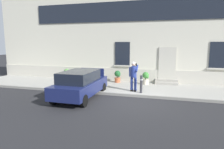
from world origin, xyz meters
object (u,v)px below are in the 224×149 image
(bollard_near_person, at_px, (141,83))
(person_on_phone, at_px, (134,75))
(bollard_far_left, at_px, (87,80))
(planter_terracotta, at_px, (118,76))
(planter_olive, at_px, (67,74))
(planter_charcoal, at_px, (92,75))
(hatchback_car_navy, at_px, (80,84))
(planter_cream, at_px, (146,78))

(bollard_near_person, bearing_deg, person_on_phone, 153.44)
(bollard_far_left, xyz_separation_m, planter_terracotta, (1.31, 2.62, -0.11))
(person_on_phone, distance_m, planter_olive, 6.12)
(bollard_near_person, distance_m, planter_terracotta, 3.32)
(planter_charcoal, bearing_deg, bollard_near_person, -33.80)
(hatchback_car_navy, distance_m, person_on_phone, 3.11)
(person_on_phone, xyz_separation_m, planter_terracotta, (-1.55, 2.38, -0.55))
(bollard_near_person, relative_size, bollard_far_left, 1.00)
(planter_terracotta, bearing_deg, person_on_phone, -56.92)
(bollard_far_left, height_order, planter_terracotta, bollard_far_left)
(hatchback_car_navy, distance_m, planter_terracotta, 4.16)
(bollard_near_person, bearing_deg, hatchback_car_navy, -155.70)
(bollard_near_person, xyz_separation_m, planter_olive, (-6.09, 2.63, -0.11))
(bollard_near_person, relative_size, planter_cream, 1.22)
(hatchback_car_navy, height_order, planter_olive, hatchback_car_navy)
(hatchback_car_navy, bearing_deg, person_on_phone, 32.16)
(bollard_near_person, height_order, planter_cream, bollard_near_person)
(hatchback_car_navy, xyz_separation_m, bollard_near_person, (3.10, 1.40, -0.08))
(planter_terracotta, bearing_deg, planter_olive, 179.92)
(planter_olive, bearing_deg, bollard_far_left, -43.69)
(hatchback_car_navy, distance_m, planter_charcoal, 4.24)
(person_on_phone, distance_m, planter_charcoal, 4.39)
(bollard_far_left, xyz_separation_m, planter_cream, (3.34, 2.46, -0.11))
(planter_charcoal, relative_size, planter_cream, 1.00)
(planter_charcoal, distance_m, planter_cream, 4.07)
(planter_cream, bearing_deg, planter_olive, 178.47)
(planter_charcoal, bearing_deg, hatchback_car_navy, -76.84)
(person_on_phone, xyz_separation_m, planter_charcoal, (-3.58, 2.48, -0.55))
(hatchback_car_navy, bearing_deg, planter_olive, 126.62)
(bollard_near_person, xyz_separation_m, planter_terracotta, (-2.04, 2.62, -0.11))
(hatchback_car_navy, bearing_deg, bollard_near_person, 24.30)
(planter_charcoal, bearing_deg, planter_cream, -3.62)
(planter_terracotta, distance_m, planter_cream, 2.04)
(person_on_phone, relative_size, planter_cream, 2.04)
(bollard_far_left, bearing_deg, planter_terracotta, 63.47)
(planter_charcoal, relative_size, planter_terracotta, 1.00)
(planter_charcoal, distance_m, planter_terracotta, 2.03)
(planter_terracotta, bearing_deg, bollard_near_person, -52.17)
(person_on_phone, relative_size, planter_terracotta, 2.04)
(bollard_far_left, bearing_deg, planter_olive, 136.31)
(bollard_near_person, height_order, planter_olive, bollard_near_person)
(bollard_far_left, distance_m, planter_olive, 3.80)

